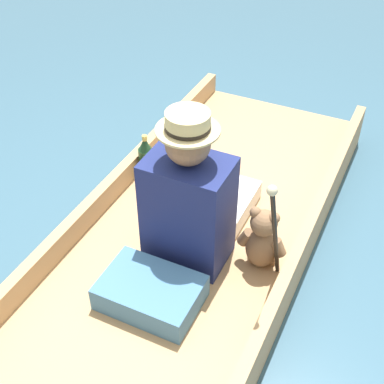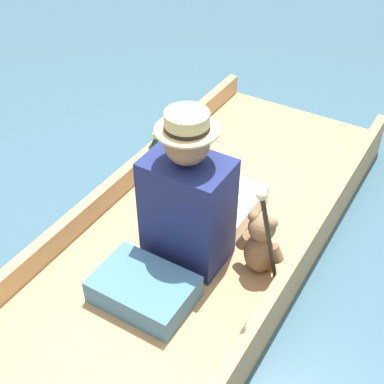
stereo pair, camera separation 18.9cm
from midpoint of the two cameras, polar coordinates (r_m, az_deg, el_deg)
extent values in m
plane|color=#385B70|center=(2.88, -3.05, -8.63)|extent=(16.00, 16.00, 0.00)
cube|color=tan|center=(2.82, -3.10, -7.61)|extent=(1.17, 3.31, 0.15)
cube|color=tan|center=(2.97, -12.76, -2.16)|extent=(0.06, 3.31, 0.13)
cube|color=tan|center=(2.58, 7.95, -9.27)|extent=(0.06, 3.31, 0.13)
cube|color=teal|center=(2.52, -6.63, -10.68)|extent=(0.46, 0.32, 0.13)
cube|color=white|center=(2.97, 0.88, -1.28)|extent=(0.36, 0.46, 0.11)
cube|color=navy|center=(2.56, -2.52, -2.10)|extent=(0.40, 0.28, 0.58)
cube|color=beige|center=(2.63, -1.11, 0.47)|extent=(0.04, 0.01, 0.32)
cube|color=white|center=(2.66, -3.24, 1.58)|extent=(0.02, 0.01, 0.35)
cube|color=white|center=(2.58, 1.06, 0.30)|extent=(0.02, 0.01, 0.35)
sphere|color=#936B4C|center=(2.32, -2.79, 5.18)|extent=(0.21, 0.21, 0.21)
cylinder|color=#CCB77F|center=(2.29, -2.84, 6.57)|extent=(0.28, 0.28, 0.01)
cylinder|color=#CCB77F|center=(2.26, -2.87, 7.52)|extent=(0.20, 0.20, 0.08)
cylinder|color=black|center=(2.28, -2.85, 6.93)|extent=(0.20, 0.20, 0.02)
ellipsoid|color=#846042|center=(2.64, 5.34, -6.05)|extent=(0.16, 0.13, 0.23)
sphere|color=#846042|center=(2.52, 5.56, -3.38)|extent=(0.13, 0.13, 0.13)
sphere|color=brown|center=(2.57, 6.00, -2.78)|extent=(0.05, 0.05, 0.05)
sphere|color=#846042|center=(2.50, 4.64, -2.24)|extent=(0.06, 0.06, 0.06)
sphere|color=#846042|center=(2.48, 6.62, -2.84)|extent=(0.06, 0.06, 0.06)
cylinder|color=#846042|center=(2.63, 3.71, -4.90)|extent=(0.09, 0.06, 0.10)
cylinder|color=#846042|center=(2.59, 7.09, -5.97)|extent=(0.09, 0.06, 0.10)
sphere|color=#846042|center=(2.73, 4.67, -6.62)|extent=(0.06, 0.06, 0.06)
sphere|color=#846042|center=(2.71, 6.29, -7.14)|extent=(0.06, 0.06, 0.06)
cylinder|color=silver|center=(3.15, -5.20, 0.06)|extent=(0.10, 0.10, 0.01)
cylinder|color=silver|center=(3.12, -5.25, 0.70)|extent=(0.01, 0.01, 0.08)
cone|color=silver|center=(3.08, -5.32, 1.67)|extent=(0.11, 0.11, 0.05)
cylinder|color=black|center=(2.35, 6.59, -4.75)|extent=(0.02, 0.31, 0.73)
sphere|color=beige|center=(2.00, 5.89, 0.07)|extent=(0.04, 0.04, 0.04)
cylinder|color=#19381E|center=(3.22, -6.60, 3.09)|extent=(0.09, 0.09, 0.19)
cone|color=#19381E|center=(3.14, -6.78, 5.09)|extent=(0.08, 0.08, 0.08)
cylinder|color=gold|center=(3.12, -6.83, 5.71)|extent=(0.03, 0.03, 0.03)
camera|label=1|loc=(0.09, -92.14, -1.75)|focal=50.00mm
camera|label=2|loc=(0.09, 87.86, 1.75)|focal=50.00mm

